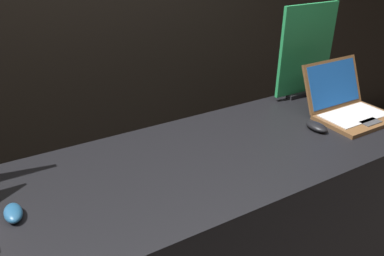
% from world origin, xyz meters
% --- Properties ---
extents(wall_back, '(8.00, 0.05, 2.80)m').
position_xyz_m(wall_back, '(0.00, 1.58, 1.40)').
color(wall_back, black).
rests_on(wall_back, ground_plane).
extents(display_counter, '(2.25, 0.73, 0.96)m').
position_xyz_m(display_counter, '(0.00, 0.37, 0.48)').
color(display_counter, black).
rests_on(display_counter, ground_plane).
extents(mouse_front, '(0.06, 0.10, 0.04)m').
position_xyz_m(mouse_front, '(-0.66, 0.36, 0.98)').
color(mouse_front, navy).
rests_on(mouse_front, display_counter).
extents(laptop_back, '(0.37, 0.35, 0.25)m').
position_xyz_m(laptop_back, '(0.89, 0.35, 1.02)').
color(laptop_back, brown).
rests_on(laptop_back, display_counter).
extents(mouse_back, '(0.07, 0.12, 0.03)m').
position_xyz_m(mouse_back, '(0.64, 0.31, 0.98)').
color(mouse_back, black).
rests_on(mouse_back, display_counter).
extents(promo_stand_back, '(0.37, 0.07, 0.50)m').
position_xyz_m(promo_stand_back, '(0.89, 0.67, 1.20)').
color(promo_stand_back, black).
rests_on(promo_stand_back, display_counter).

